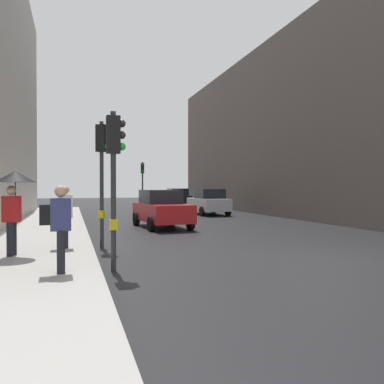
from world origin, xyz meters
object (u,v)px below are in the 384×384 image
Objects in this scene: traffic_light_near_right at (102,161)px; car_dark_suv at (177,198)px; traffic_light_near_left at (114,161)px; pedestrian_with_black_backpack at (64,213)px; car_silver_hatchback at (209,202)px; pedestrian_with_umbrella at (14,189)px; pedestrian_with_grey_backpack at (59,223)px; traffic_light_far_median at (143,177)px; car_red_sedan at (162,209)px.

car_dark_suv is (8.63, 22.85, -1.83)m from traffic_light_near_right.
traffic_light_near_left is 3.28m from pedestrian_with_black_backpack.
pedestrian_with_umbrella is at bearing -126.17° from car_silver_hatchback.
car_silver_hatchback is at bearing 55.18° from pedestrian_with_black_backpack.
pedestrian_with_black_backpack is (1.16, 0.95, -0.68)m from pedestrian_with_umbrella.
pedestrian_with_grey_backpack is at bearing -106.27° from traffic_light_near_right.
traffic_light_far_median is 0.95× the size of car_dark_suv.
pedestrian_with_black_backpack is 1.00× the size of pedestrian_with_grey_backpack.
traffic_light_near_right is 4.46m from pedestrian_with_grey_backpack.
pedestrian_with_umbrella is at bearing -127.75° from car_red_sedan.
traffic_light_near_left reaches higher than car_red_sedan.
car_silver_hatchback is at bearing 60.86° from pedestrian_with_grey_backpack.
traffic_light_far_median is at bearing 76.41° from traffic_light_near_right.
car_dark_suv is 2.38× the size of pedestrian_with_grey_backpack.
traffic_light_far_median is at bearing 71.71° from pedestrian_with_umbrella.
pedestrian_with_umbrella reaches higher than car_silver_hatchback.
pedestrian_with_umbrella is at bearing -144.59° from traffic_light_near_right.
traffic_light_near_right is 20.39m from traffic_light_far_median.
traffic_light_far_median is at bearing 113.97° from car_silver_hatchback.
car_dark_suv is 18.35m from car_red_sedan.
traffic_light_near_right reaches higher than pedestrian_with_grey_backpack.
traffic_light_far_median is (4.79, 23.28, 0.27)m from traffic_light_near_left.
pedestrian_with_black_backpack and pedestrian_with_grey_backpack have the same top height.
traffic_light_near_right is 2.04m from pedestrian_with_black_backpack.
car_silver_hatchback is 2.38× the size of pedestrian_with_grey_backpack.
car_red_sedan is (-5.52, -17.50, 0.00)m from car_dark_suv.
car_red_sedan is (3.11, 5.35, -1.83)m from traffic_light_near_right.
traffic_light_far_median reaches higher than pedestrian_with_umbrella.
car_dark_suv is at bearing 69.96° from pedestrian_with_grey_backpack.
car_silver_hatchback is 16.08m from pedestrian_with_black_backpack.
traffic_light_near_left is 0.85× the size of car_dark_suv.
traffic_light_near_left is 0.85× the size of car_silver_hatchback.
traffic_light_near_right is 2.22× the size of pedestrian_with_grey_backpack.
car_silver_hatchback is (8.04, 15.97, -1.60)m from traffic_light_near_left.
pedestrian_with_grey_backpack is (-1.17, -4.02, -1.55)m from traffic_light_near_right.
car_silver_hatchback is (-0.59, -10.34, 0.00)m from car_dark_suv.
traffic_light_near_left is 1.68× the size of pedestrian_with_umbrella.
pedestrian_with_umbrella reaches higher than car_dark_suv.
traffic_light_near_right is 6.45m from car_red_sedan.
car_silver_hatchback is at bearing 57.27° from traffic_light_near_right.
traffic_light_near_right reaches higher than pedestrian_with_black_backpack.
pedestrian_with_black_backpack is 3.33m from pedestrian_with_grey_backpack.
car_silver_hatchback is at bearing -93.26° from car_dark_suv.
pedestrian_with_umbrella is (-10.93, -24.49, 0.96)m from car_dark_suv.
pedestrian_with_umbrella is 1.21× the size of pedestrian_with_grey_backpack.
car_dark_suv and car_silver_hatchback have the same top height.
traffic_light_near_left is at bearing -38.39° from pedestrian_with_umbrella.
pedestrian_with_grey_backpack is at bearing -90.60° from pedestrian_with_black_backpack.
pedestrian_with_black_backpack reaches higher than car_dark_suv.
car_dark_suv is at bearing 72.49° from car_red_sedan.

